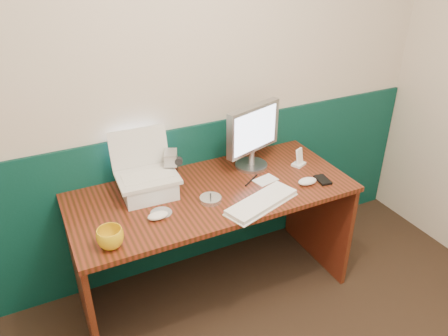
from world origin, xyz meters
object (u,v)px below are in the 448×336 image
camcorder (171,167)px  laptop (146,157)px  desk (213,243)px  monitor (252,137)px  keyboard (262,203)px  mug (110,238)px

camcorder → laptop: bearing=-136.7°
desk → monitor: monitor is taller
monitor → keyboard: (-0.16, -0.40, -0.19)m
monitor → laptop: bearing=164.7°
laptop → keyboard: size_ratio=0.76×
desk → keyboard: 0.49m
keyboard → camcorder: 0.56m
monitor → camcorder: (-0.51, 0.02, -0.09)m
desk → mug: (-0.63, -0.24, 0.42)m
keyboard → mug: mug is taller
keyboard → mug: (-0.81, 0.00, 0.04)m
laptop → mug: 0.50m
monitor → camcorder: monitor is taller
desk → keyboard: (0.18, -0.25, 0.39)m
keyboard → camcorder: bearing=111.3°
camcorder → desk: bearing=-22.6°
laptop → keyboard: laptop is taller
monitor → camcorder: size_ratio=1.85×
laptop → monitor: (0.67, 0.04, -0.03)m
mug → keyboard: bearing=-0.3°
camcorder → monitor: bearing=19.9°
keyboard → mug: bearing=161.2°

